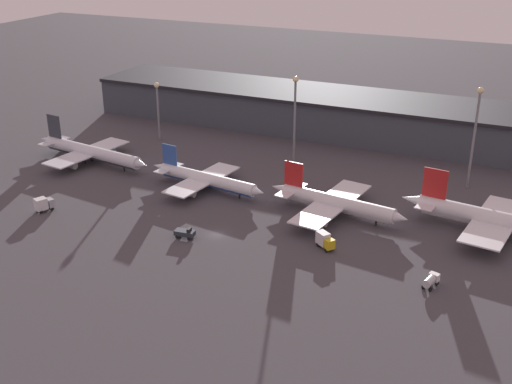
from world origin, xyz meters
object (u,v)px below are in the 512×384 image
(service_vehicle_2, at_px, (43,204))
(service_vehicle_3, at_px, (325,240))
(airplane_1, at_px, (206,179))
(service_vehicle_0, at_px, (431,281))
(airplane_0, at_px, (91,152))
(airplane_2, at_px, (336,203))
(airplane_3, at_px, (501,222))
(service_vehicle_1, at_px, (185,233))

(service_vehicle_2, height_order, service_vehicle_3, service_vehicle_2)
(airplane_1, relative_size, service_vehicle_0, 7.65)
(service_vehicle_2, bearing_deg, airplane_1, -22.67)
(service_vehicle_3, bearing_deg, airplane_1, -169.88)
(airplane_0, xyz_separation_m, airplane_2, (81.88, -5.52, -0.03))
(airplane_3, distance_m, service_vehicle_3, 43.45)
(airplane_2, bearing_deg, airplane_3, 15.19)
(service_vehicle_1, xyz_separation_m, service_vehicle_2, (-41.53, -1.96, 0.76))
(airplane_1, distance_m, service_vehicle_3, 46.19)
(service_vehicle_1, bearing_deg, airplane_0, 142.62)
(service_vehicle_1, bearing_deg, airplane_1, 103.05)
(airplane_1, xyz_separation_m, airplane_2, (38.64, -1.19, 0.29))
(airplane_3, distance_m, service_vehicle_1, 76.14)
(service_vehicle_3, bearing_deg, airplane_3, 67.21)
(service_vehicle_0, height_order, service_vehicle_1, service_vehicle_1)
(airplane_1, distance_m, airplane_2, 38.66)
(airplane_3, relative_size, service_vehicle_2, 9.52)
(service_vehicle_0, distance_m, service_vehicle_1, 58.00)
(airplane_1, xyz_separation_m, service_vehicle_2, (-31.92, -30.20, -1.10))
(airplane_0, xyz_separation_m, service_vehicle_0, (110.82, -30.82, -1.99))
(airplane_0, height_order, airplane_3, airplane_3)
(service_vehicle_0, xyz_separation_m, service_vehicle_3, (-25.67, 7.12, 0.57))
(service_vehicle_0, bearing_deg, airplane_1, 83.33)
(airplane_0, bearing_deg, airplane_3, 7.82)
(service_vehicle_1, bearing_deg, airplane_2, 37.25)
(airplane_0, relative_size, service_vehicle_2, 8.70)
(airplane_1, bearing_deg, service_vehicle_2, -128.53)
(airplane_0, relative_size, service_vehicle_0, 9.12)
(airplane_0, distance_m, service_vehicle_0, 115.04)
(airplane_2, xyz_separation_m, service_vehicle_0, (28.94, -25.30, -1.96))
(service_vehicle_1, bearing_deg, service_vehicle_0, -3.99)
(airplane_1, bearing_deg, service_vehicle_0, -13.35)
(airplane_1, relative_size, service_vehicle_3, 7.22)
(airplane_2, height_order, service_vehicle_1, airplane_2)
(airplane_2, bearing_deg, service_vehicle_0, -33.11)
(service_vehicle_3, bearing_deg, airplane_2, 135.12)
(airplane_2, bearing_deg, service_vehicle_2, -149.59)
(airplane_2, xyz_separation_m, airplane_3, (39.97, 5.00, 0.46))
(airplane_1, bearing_deg, airplane_3, 10.84)
(airplane_0, height_order, airplane_1, airplane_0)
(airplane_1, distance_m, service_vehicle_0, 72.61)
(airplane_2, relative_size, service_vehicle_2, 7.33)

